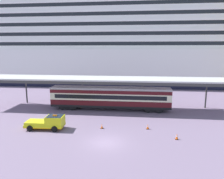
% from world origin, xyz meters
% --- Properties ---
extents(ground_plane, '(400.00, 400.00, 0.00)m').
position_xyz_m(ground_plane, '(0.00, 0.00, 0.00)').
color(ground_plane, slate).
extents(cruise_ship, '(151.44, 28.87, 39.81)m').
position_xyz_m(cruise_ship, '(12.65, 49.43, 13.07)').
color(cruise_ship, black).
rests_on(cruise_ship, ground).
extents(platform_canopy, '(46.49, 6.18, 5.70)m').
position_xyz_m(platform_canopy, '(-1.11, 14.06, 5.49)').
color(platform_canopy, '#BDBDBD').
rests_on(platform_canopy, ground).
extents(train_carriage, '(21.14, 2.81, 4.11)m').
position_xyz_m(train_carriage, '(-1.11, 13.67, 2.30)').
color(train_carriage, black).
rests_on(train_carriage, ground).
extents(service_truck, '(5.28, 2.43, 2.02)m').
position_xyz_m(service_truck, '(-8.36, 3.39, 0.99)').
color(service_truck, yellow).
rests_on(service_truck, ground).
extents(traffic_cone_near, '(0.36, 0.36, 0.63)m').
position_xyz_m(traffic_cone_near, '(-1.17, 4.38, 0.31)').
color(traffic_cone_near, black).
rests_on(traffic_cone_near, ground).
extents(traffic_cone_mid, '(0.36, 0.36, 0.72)m').
position_xyz_m(traffic_cone_mid, '(8.40, 1.77, 0.35)').
color(traffic_cone_mid, black).
rests_on(traffic_cone_mid, ground).
extents(traffic_cone_far, '(0.36, 0.36, 0.72)m').
position_xyz_m(traffic_cone_far, '(5.09, 4.81, 0.35)').
color(traffic_cone_far, black).
rests_on(traffic_cone_far, ground).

